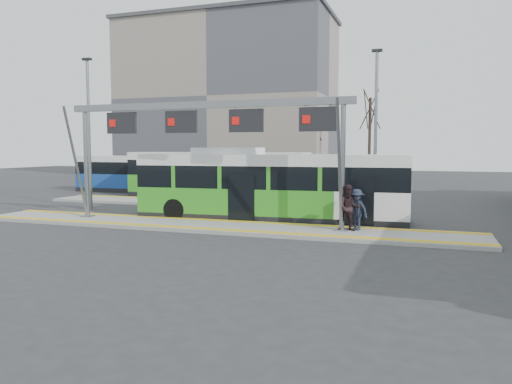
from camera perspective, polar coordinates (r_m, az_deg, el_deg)
ground at (r=21.28m, az=-5.19°, el=-4.09°), size 120.00×120.00×0.00m
platform_main at (r=21.27m, az=-5.19°, el=-3.89°), size 22.00×3.00×0.15m
platform_second at (r=30.14m, az=-5.85°, el=-1.28°), size 20.00×3.00×0.15m
tactile_main at (r=21.26m, az=-5.19°, el=-3.67°), size 22.00×2.65×0.02m
tactile_second at (r=31.17m, az=-4.95°, el=-0.90°), size 20.00×0.35×0.02m
gantry at (r=21.42m, az=-5.85°, el=7.50°), size 13.00×1.68×5.20m
apartment_block at (r=59.91m, az=-3.22°, el=10.60°), size 24.50×12.50×18.40m
hero_bus at (r=23.10m, az=1.61°, el=0.53°), size 12.48×3.37×3.40m
bg_bus_green at (r=33.90m, az=-4.45°, el=1.90°), size 12.42×2.72×3.10m
bg_bus_blue at (r=39.36m, az=-12.84°, el=1.99°), size 10.68×2.38×2.78m
passenger_a at (r=20.57m, az=11.34°, el=-1.88°), size 0.63×0.48×1.55m
passenger_b at (r=19.71m, az=10.58°, el=-1.80°), size 1.02×0.89×1.81m
passenger_c at (r=20.00m, az=11.39°, el=-1.98°), size 1.20×1.02×1.62m
tree_left at (r=52.31m, az=6.65°, el=7.42°), size 1.40×1.40×7.38m
tree_mid at (r=48.98m, az=12.91°, el=9.12°), size 1.40×1.40×9.20m
tree_far at (r=61.46m, az=-14.14°, el=8.33°), size 1.40×1.40×9.34m
lamp_west at (r=28.99m, az=-18.55°, el=6.73°), size 0.50×0.25×8.23m
lamp_east at (r=25.43m, az=13.51°, el=7.05°), size 0.50×0.25×8.16m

